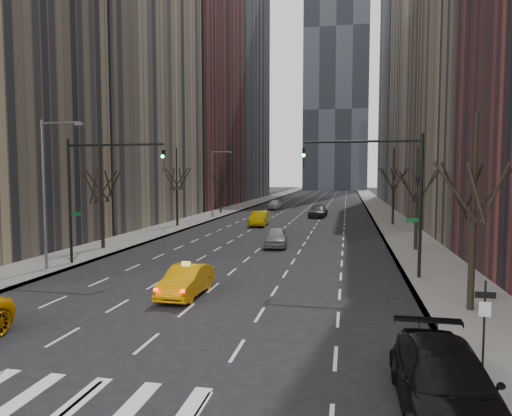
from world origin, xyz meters
The scene contains 25 objects.
ground centered at (0.00, 0.00, 0.00)m, with size 400.00×400.00×0.00m, color black.
sidewalk_left centered at (-12.25, 70.00, 0.07)m, with size 4.50×320.00×0.15m, color slate.
sidewalk_right centered at (12.25, 70.00, 0.07)m, with size 4.50×320.00×0.15m, color slate.
bld_left_far centered at (-21.50, 66.00, 22.00)m, with size 14.00×28.00×44.00m, color brown.
bld_left_deep centered at (-21.50, 96.00, 30.00)m, with size 14.00×30.00×60.00m, color slate.
bld_right_far centered at (21.50, 64.00, 25.00)m, with size 14.00×28.00×50.00m, color tan.
bld_right_deep centered at (21.50, 95.00, 29.00)m, with size 14.00×30.00×58.00m, color slate.
tower_far centered at (2.00, 170.00, 60.00)m, with size 24.00×24.00×120.00m, color black.
tree_lw_b centered at (-12.00, 18.00, 3.72)m, with size 3.36×3.50×7.82m.
tree_lw_c centered at (-12.00, 34.00, 4.04)m, with size 3.36×3.50×8.74m.
tree_lw_d centered at (-12.00, 52.00, 3.56)m, with size 3.36×3.50×7.36m.
tree_rw_a centered at (12.00, 6.00, 3.88)m, with size 3.36×3.50×8.28m.
tree_rw_b centered at (12.00, 22.00, 3.72)m, with size 3.36×3.50×7.82m.
tree_rw_c centered at (12.00, 40.00, 4.04)m, with size 3.36×3.50×8.74m.
traffic_mast_left centered at (-9.11, 12.00, 5.49)m, with size 6.69×0.39×8.00m.
traffic_mast_right centered at (9.11, 12.00, 5.49)m, with size 6.69×0.39×8.00m.
streetlight_near centered at (-10.84, 10.00, 5.62)m, with size 2.83×0.22×9.00m.
streetlight_far centered at (-10.84, 45.00, 5.62)m, with size 2.83×0.22×9.00m.
sign_post centered at (10.60, -1.01, 1.79)m, with size 0.55×0.06×2.80m.
taxi_sedan centered at (-0.84, 6.29, 0.73)m, with size 1.55×4.43×1.46m, color #FCA305.
silver_sedan_ahead centered at (1.10, 22.21, 0.76)m, with size 1.79×4.45×1.52m, color #989A9F.
parked_suv_black centered at (9.20, -3.04, 0.83)m, with size 2.32×5.71×1.66m, color black.
far_taxi centered at (-3.12, 37.00, 0.83)m, with size 1.76×5.05×1.66m, color yellow.
far_suv_grey centered at (2.86, 48.98, 0.82)m, with size 2.30×5.65×1.64m, color #2D2D32.
far_car_white centered at (-5.41, 62.57, 0.79)m, with size 1.87×4.65×1.58m, color silver.
Camera 1 is at (6.79, -14.47, 5.89)m, focal length 32.00 mm.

